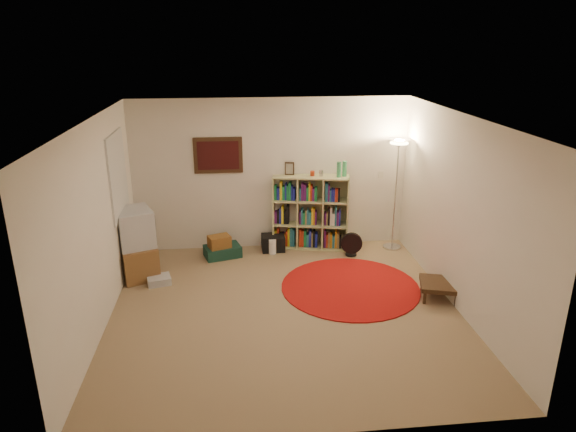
# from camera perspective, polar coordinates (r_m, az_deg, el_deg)

# --- Properties ---
(room) EXTENTS (4.54, 4.54, 2.54)m
(room) POSITION_cam_1_polar(r_m,az_deg,el_deg) (6.35, -0.85, -0.31)
(room) COLOR #8D7352
(room) RESTS_ON ground
(bookshelf) EXTENTS (1.30, 0.61, 1.50)m
(bookshelf) POSITION_cam_1_polar(r_m,az_deg,el_deg) (8.58, 2.41, 0.33)
(bookshelf) COLOR #C1C181
(bookshelf) RESTS_ON ground
(floor_lamp) EXTENTS (0.45, 0.45, 1.86)m
(floor_lamp) POSITION_cam_1_polar(r_m,az_deg,el_deg) (8.46, 12.14, 6.26)
(floor_lamp) COLOR silver
(floor_lamp) RESTS_ON ground
(floor_fan) EXTENTS (0.35, 0.21, 0.40)m
(floor_fan) POSITION_cam_1_polar(r_m,az_deg,el_deg) (8.42, 7.07, -3.15)
(floor_fan) COLOR black
(floor_fan) RESTS_ON ground
(tv_stand) EXTENTS (0.72, 0.84, 1.04)m
(tv_stand) POSITION_cam_1_polar(r_m,az_deg,el_deg) (7.90, -16.52, -3.03)
(tv_stand) COLOR brown
(tv_stand) RESTS_ON ground
(dvd_box) EXTENTS (0.38, 0.34, 0.11)m
(dvd_box) POSITION_cam_1_polar(r_m,az_deg,el_deg) (7.73, -14.14, -6.92)
(dvd_box) COLOR silver
(dvd_box) RESTS_ON ground
(suitcase) EXTENTS (0.64, 0.51, 0.18)m
(suitcase) POSITION_cam_1_polar(r_m,az_deg,el_deg) (8.44, -7.28, -3.90)
(suitcase) COLOR #123229
(suitcase) RESTS_ON ground
(wicker_basket) EXTENTS (0.40, 0.34, 0.19)m
(wicker_basket) POSITION_cam_1_polar(r_m,az_deg,el_deg) (8.33, -7.63, -2.84)
(wicker_basket) COLOR brown
(wicker_basket) RESTS_ON suitcase
(duffel_bag) EXTENTS (0.38, 0.32, 0.26)m
(duffel_bag) POSITION_cam_1_polar(r_m,az_deg,el_deg) (8.61, -1.67, -2.99)
(duffel_bag) COLOR black
(duffel_bag) RESTS_ON ground
(paper_towel) EXTENTS (0.16, 0.16, 0.25)m
(paper_towel) POSITION_cam_1_polar(r_m,az_deg,el_deg) (8.46, -1.74, -3.41)
(paper_towel) COLOR white
(paper_towel) RESTS_ON ground
(red_rug) EXTENTS (1.97, 1.97, 0.02)m
(red_rug) POSITION_cam_1_polar(r_m,az_deg,el_deg) (7.46, 6.92, -7.82)
(red_rug) COLOR maroon
(red_rug) RESTS_ON ground
(side_table) EXTENTS (0.63, 0.63, 0.23)m
(side_table) POSITION_cam_1_polar(r_m,az_deg,el_deg) (7.35, 16.48, -7.34)
(side_table) COLOR black
(side_table) RESTS_ON ground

